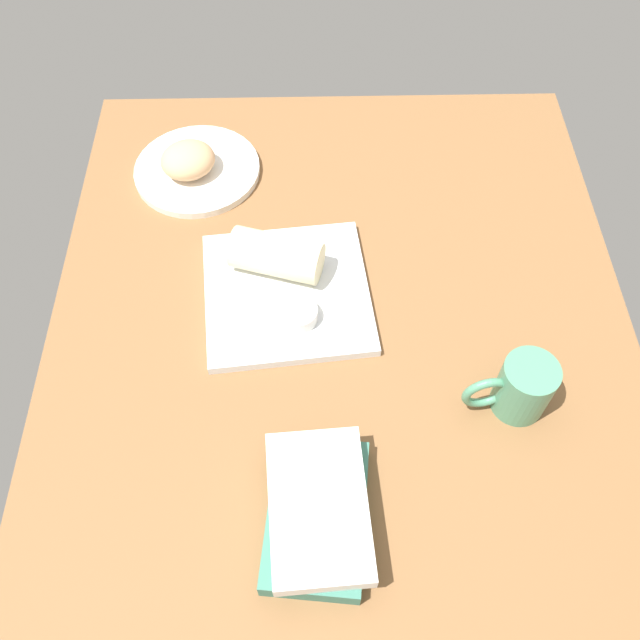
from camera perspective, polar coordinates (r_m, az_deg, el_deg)
The scene contains 8 objects.
dining_table at distance 105.19cm, azimuth 1.75°, elevation -1.22°, with size 110.00×90.00×4.00cm, color brown.
round_plate at distance 126.41cm, azimuth -10.34°, elevation 12.38°, with size 22.51×22.51×1.40cm, color white.
scone_pastry at distance 123.63cm, azimuth -11.13°, elevation 13.16°, with size 9.63×8.91×5.33cm, color tan.
square_plate at distance 106.30cm, azimuth -2.82°, elevation 2.29°, with size 25.57×25.57×1.60cm, color white.
sauce_cup at distance 101.39cm, azimuth -1.83°, elevation 0.53°, with size 5.78×5.78×2.44cm.
breakfast_wrap at distance 105.76cm, azimuth -3.71°, elevation 5.50°, with size 6.66×6.66×14.20cm, color beige.
book_stack at distance 87.87cm, azimuth -0.23°, elevation -15.95°, with size 20.96×14.38×6.01cm.
coffee_mug at distance 96.66cm, azimuth 16.65°, elevation -5.48°, with size 7.64×12.67×9.53cm.
Camera 1 is at (56.44, -4.40, 90.65)cm, focal length 37.80 mm.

